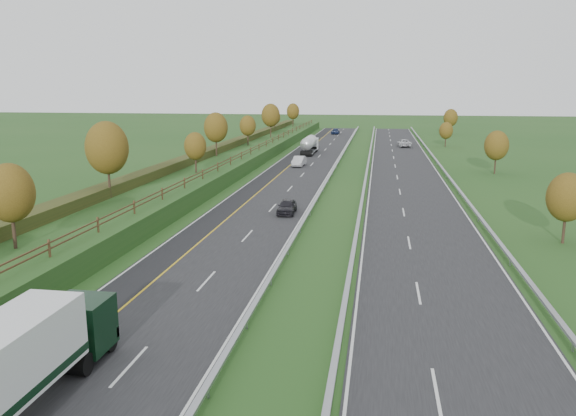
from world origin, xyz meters
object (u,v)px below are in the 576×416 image
object	(u,v)px
car_silver_mid	(299,161)
car_small_far	(335,131)
car_dark_near	(287,206)
car_oncoming	(404,143)
road_tanker	(310,144)

from	to	relation	value
car_silver_mid	car_small_far	distance (m)	67.75
car_dark_near	car_oncoming	distance (m)	72.38
road_tanker	car_silver_mid	bearing A→B (deg)	-88.37
car_dark_near	car_silver_mid	world-z (taller)	car_silver_mid
road_tanker	car_small_far	size ratio (longest dim) A/B	2.14
car_dark_near	car_silver_mid	distance (m)	36.23
road_tanker	car_dark_near	bearing A→B (deg)	-85.39
car_oncoming	car_silver_mid	bearing A→B (deg)	57.36
car_oncoming	road_tanker	bearing A→B (deg)	35.95
car_oncoming	car_dark_near	bearing A→B (deg)	73.72
car_silver_mid	car_small_far	bearing A→B (deg)	93.17
car_small_far	car_silver_mid	bearing A→B (deg)	-90.39
road_tanker	car_silver_mid	size ratio (longest dim) A/B	2.25
car_dark_near	car_small_far	distance (m)	103.81
car_dark_near	road_tanker	bearing A→B (deg)	93.20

